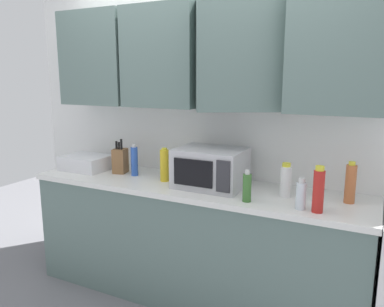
# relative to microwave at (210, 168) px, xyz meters

# --- Properties ---
(wall_back_with_cabinets) EXTENTS (3.41, 0.58, 2.60)m
(wall_back_with_cabinets) POSITION_rel_microwave_xyz_m (-0.15, 0.23, 0.54)
(wall_back_with_cabinets) COLOR white
(wall_back_with_cabinets) RESTS_ON ground_plane
(counter_run) EXTENTS (2.54, 0.63, 0.90)m
(counter_run) POSITION_rel_microwave_xyz_m (-0.15, 0.00, -0.59)
(counter_run) COLOR slate
(counter_run) RESTS_ON ground_plane
(microwave) EXTENTS (0.48, 0.37, 0.28)m
(microwave) POSITION_rel_microwave_xyz_m (0.00, 0.00, 0.00)
(microwave) COLOR #B7B7BC
(microwave) RESTS_ON counter_run
(dish_rack) EXTENTS (0.38, 0.30, 0.12)m
(dish_rack) POSITION_rel_microwave_xyz_m (-1.16, 0.00, -0.08)
(dish_rack) COLOR silver
(dish_rack) RESTS_ON counter_run
(knife_block) EXTENTS (0.13, 0.14, 0.29)m
(knife_block) POSITION_rel_microwave_xyz_m (-0.83, 0.04, -0.04)
(knife_block) COLOR brown
(knife_block) RESTS_ON counter_run
(bottle_white_jar) EXTENTS (0.07, 0.07, 0.23)m
(bottle_white_jar) POSITION_rel_microwave_xyz_m (0.54, 0.01, -0.03)
(bottle_white_jar) COLOR white
(bottle_white_jar) RESTS_ON counter_run
(bottle_clear_tall) EXTENTS (0.06, 0.06, 0.19)m
(bottle_clear_tall) POSITION_rel_microwave_xyz_m (0.68, -0.19, -0.05)
(bottle_clear_tall) COLOR silver
(bottle_clear_tall) RESTS_ON counter_run
(bottle_red_sauce) EXTENTS (0.06, 0.06, 0.28)m
(bottle_red_sauce) POSITION_rel_microwave_xyz_m (0.78, -0.19, -0.01)
(bottle_red_sauce) COLOR red
(bottle_red_sauce) RESTS_ON counter_run
(bottle_spice_jar) EXTENTS (0.07, 0.07, 0.27)m
(bottle_spice_jar) POSITION_rel_microwave_xyz_m (0.93, 0.07, -0.01)
(bottle_spice_jar) COLOR #BC6638
(bottle_spice_jar) RESTS_ON counter_run
(bottle_blue_cleaner) EXTENTS (0.06, 0.06, 0.26)m
(bottle_blue_cleaner) POSITION_rel_microwave_xyz_m (-0.68, 0.02, -0.02)
(bottle_blue_cleaner) COLOR #2D56B7
(bottle_blue_cleaner) RESTS_ON counter_run
(bottle_green_oil) EXTENTS (0.06, 0.06, 0.21)m
(bottle_green_oil) POSITION_rel_microwave_xyz_m (0.34, -0.19, -0.05)
(bottle_green_oil) COLOR #386B2D
(bottle_green_oil) RESTS_ON counter_run
(bottle_yellow_mustard) EXTENTS (0.07, 0.07, 0.26)m
(bottle_yellow_mustard) POSITION_rel_microwave_xyz_m (-0.37, -0.01, -0.02)
(bottle_yellow_mustard) COLOR gold
(bottle_yellow_mustard) RESTS_ON counter_run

